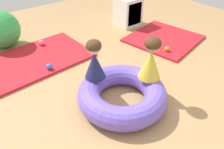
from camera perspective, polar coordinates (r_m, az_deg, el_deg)
ground_plane at (r=2.76m, az=3.10°, el=-6.95°), size 8.00×8.00×0.00m
gym_mat_far_right at (r=3.71m, az=-19.29°, el=3.73°), size 1.72×1.17×0.04m
gym_mat_center_rear at (r=4.24m, az=13.20°, el=9.07°), size 1.37×1.35×0.04m
inflatable_cushion at (r=2.65m, az=2.66°, el=-5.12°), size 1.08×1.08×0.27m
child_in_yellow at (r=2.59m, az=10.07°, el=4.06°), size 0.28×0.28×0.53m
child_in_navy at (r=2.57m, az=-4.59°, el=3.83°), size 0.35×0.35×0.50m
play_ball_yellow at (r=3.85m, az=10.86°, el=7.62°), size 0.09×0.09×0.09m
play_ball_blue at (r=3.34m, az=-15.97°, el=1.96°), size 0.09×0.09×0.09m
play_ball_orange at (r=3.77m, az=14.05°, el=6.47°), size 0.08×0.08×0.08m
play_ball_pink at (r=4.03m, az=-17.88°, el=7.85°), size 0.09×0.09×0.09m
exercise_ball_large at (r=4.22m, az=-26.82°, el=10.39°), size 0.63×0.63×0.63m
storage_cube at (r=4.67m, az=4.30°, el=15.96°), size 0.44×0.44×0.56m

